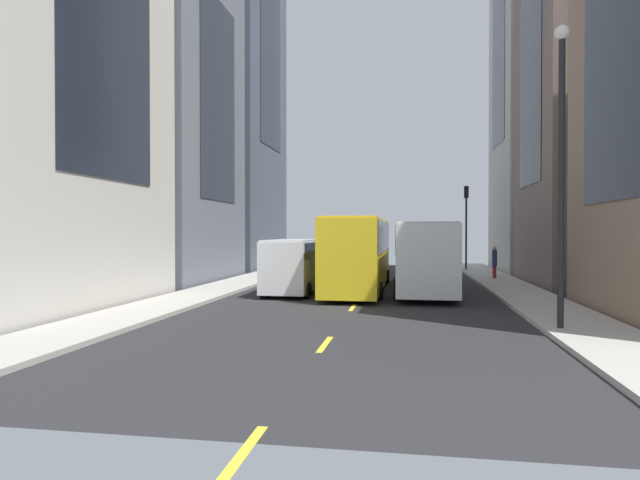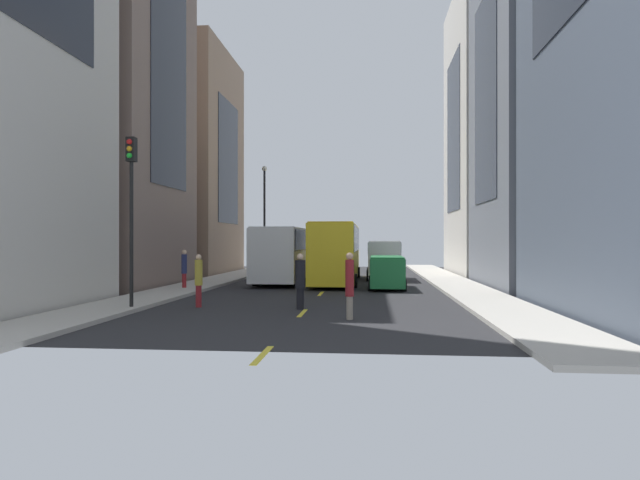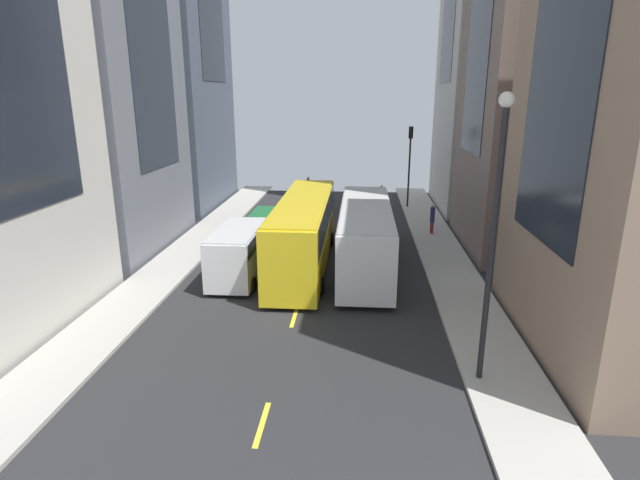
{
  "view_description": "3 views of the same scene",
  "coord_description": "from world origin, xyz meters",
  "views": [
    {
      "loc": [
        -2.15,
        27.73,
        2.91
      ],
      "look_at": [
        1.78,
        4.1,
        2.58
      ],
      "focal_mm": 30.15,
      "sensor_mm": 36.0,
      "label": 1
    },
    {
      "loc": [
        2.43,
        -32.8,
        2.58
      ],
      "look_at": [
        -1.08,
        3.88,
        2.64
      ],
      "focal_mm": 29.92,
      "sensor_mm": 36.0,
      "label": 2
    },
    {
      "loc": [
        -2.56,
        25.73,
        8.82
      ],
      "look_at": [
        -0.77,
        3.48,
        2.29
      ],
      "focal_mm": 28.12,
      "sensor_mm": 36.0,
      "label": 3
    }
  ],
  "objects": [
    {
      "name": "building_west_2",
      "position": [
        -13.8,
        8.52,
        8.81
      ],
      "size": [
        10.04,
        10.41,
        17.61
      ],
      "color": "#937760",
      "rests_on": "ground"
    },
    {
      "name": "pedestrian_crossing_mid",
      "position": [
        -0.22,
        -12.91,
        1.11
      ],
      "size": [
        0.38,
        0.38,
        2.1
      ],
      "rotation": [
        0.0,
        0.0,
        1.29
      ],
      "color": "black",
      "rests_on": "ground"
    },
    {
      "name": "building_east_2",
      "position": [
        12.9,
        9.34,
        10.87
      ],
      "size": [
        8.22,
        11.25,
        21.74
      ],
      "color": "beige",
      "rests_on": "ground"
    },
    {
      "name": "lane_stripe_6",
      "position": [
        0.0,
        21.0,
        0.01
      ],
      "size": [
        0.16,
        2.0,
        0.01
      ],
      "primitive_type": "cube",
      "color": "yellow",
      "rests_on": "ground"
    },
    {
      "name": "city_bus_white",
      "position": [
        -2.9,
        0.74,
        2.01
      ],
      "size": [
        2.8,
        11.36,
        3.35
      ],
      "color": "silver",
      "rests_on": "ground"
    },
    {
      "name": "streetcar_yellow",
      "position": [
        0.32,
        0.51,
        2.12
      ],
      "size": [
        2.7,
        12.37,
        3.59
      ],
      "color": "yellow",
      "rests_on": "ground"
    },
    {
      "name": "traffic_light_near_corner",
      "position": [
        -6.38,
        -13.91,
        4.47
      ],
      "size": [
        0.32,
        0.44,
        6.26
      ],
      "color": "black",
      "rests_on": "ground"
    },
    {
      "name": "lane_stripe_5",
      "position": [
        0.0,
        14.0,
        0.01
      ],
      "size": [
        0.16,
        2.0,
        0.01
      ],
      "primitive_type": "cube",
      "color": "yellow",
      "rests_on": "ground"
    },
    {
      "name": "car_green_0",
      "position": [
        3.27,
        -3.88,
        1.03
      ],
      "size": [
        1.94,
        4.44,
        1.75
      ],
      "color": "#1E7238",
      "rests_on": "ground"
    },
    {
      "name": "building_east_1",
      "position": [
        13.08,
        -2.2,
        10.62
      ],
      "size": [
        8.59,
        10.21,
        21.24
      ],
      "color": "slate",
      "rests_on": "ground"
    },
    {
      "name": "lane_stripe_4",
      "position": [
        0.0,
        7.0,
        0.01
      ],
      "size": [
        0.16,
        2.0,
        0.01
      ],
      "primitive_type": "cube",
      "color": "yellow",
      "rests_on": "ground"
    },
    {
      "name": "pedestrian_waiting_curb",
      "position": [
        -7.24,
        -5.91,
        1.22
      ],
      "size": [
        0.29,
        0.29,
        1.97
      ],
      "rotation": [
        0.0,
        0.0,
        3.94
      ],
      "color": "maroon",
      "rests_on": "ground"
    },
    {
      "name": "streetlamp_near",
      "position": [
        -6.48,
        11.29,
        5.36
      ],
      "size": [
        0.44,
        0.44,
        8.73
      ],
      "color": "black",
      "rests_on": "ground"
    },
    {
      "name": "lane_stripe_3",
      "position": [
        0.0,
        0.0,
        0.01
      ],
      "size": [
        0.16,
        2.0,
        0.01
      ],
      "primitive_type": "cube",
      "color": "yellow",
      "rests_on": "ground"
    },
    {
      "name": "building_west_1",
      "position": [
        -13.44,
        -3.88,
        12.41
      ],
      "size": [
        9.3,
        9.45,
        24.83
      ],
      "color": "#7A665B",
      "rests_on": "ground"
    },
    {
      "name": "ground_plane",
      "position": [
        0.0,
        0.0,
        0.0
      ],
      "size": [
        41.26,
        41.26,
        0.0
      ],
      "primitive_type": "plane",
      "color": "#28282B"
    },
    {
      "name": "sidewalk_east",
      "position": [
        7.31,
        0.0,
        0.07
      ],
      "size": [
        2.65,
        44.0,
        0.15
      ],
      "primitive_type": "cube",
      "color": "#B2ADA3",
      "rests_on": "ground"
    },
    {
      "name": "pedestrian_walking_far",
      "position": [
        -4.24,
        -12.65,
        1.11
      ],
      "size": [
        0.3,
        0.3,
        2.05
      ],
      "rotation": [
        0.0,
        0.0,
        3.88
      ],
      "color": "maroon",
      "rests_on": "ground"
    },
    {
      "name": "delivery_van_white",
      "position": [
        3.28,
        2.93,
        1.51
      ],
      "size": [
        2.25,
        5.03,
        2.58
      ],
      "color": "white",
      "rests_on": "ground"
    },
    {
      "name": "sidewalk_west",
      "position": [
        -7.31,
        0.0,
        0.07
      ],
      "size": [
        2.65,
        44.0,
        0.15
      ],
      "primitive_type": "cube",
      "color": "#B2ADA3",
      "rests_on": "ground"
    },
    {
      "name": "lane_stripe_2",
      "position": [
        0.0,
        -7.0,
        0.01
      ],
      "size": [
        0.16,
        2.0,
        0.01
      ],
      "primitive_type": "cube",
      "color": "yellow",
      "rests_on": "ground"
    },
    {
      "name": "pedestrian_crossing_near",
      "position": [
        1.74,
        -15.36,
        1.2
      ],
      "size": [
        0.28,
        0.28,
        2.2
      ],
      "rotation": [
        0.0,
        0.0,
        3.3
      ],
      "color": "gray",
      "rests_on": "ground"
    },
    {
      "name": "lane_stripe_0",
      "position": [
        0.0,
        -21.0,
        0.01
      ],
      "size": [
        0.16,
        2.0,
        0.01
      ],
      "primitive_type": "cube",
      "color": "yellow",
      "rests_on": "ground"
    },
    {
      "name": "lane_stripe_1",
      "position": [
        0.0,
        -14.0,
        0.01
      ],
      "size": [
        0.16,
        2.0,
        0.01
      ],
      "primitive_type": "cube",
      "color": "yellow",
      "rests_on": "ground"
    }
  ]
}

